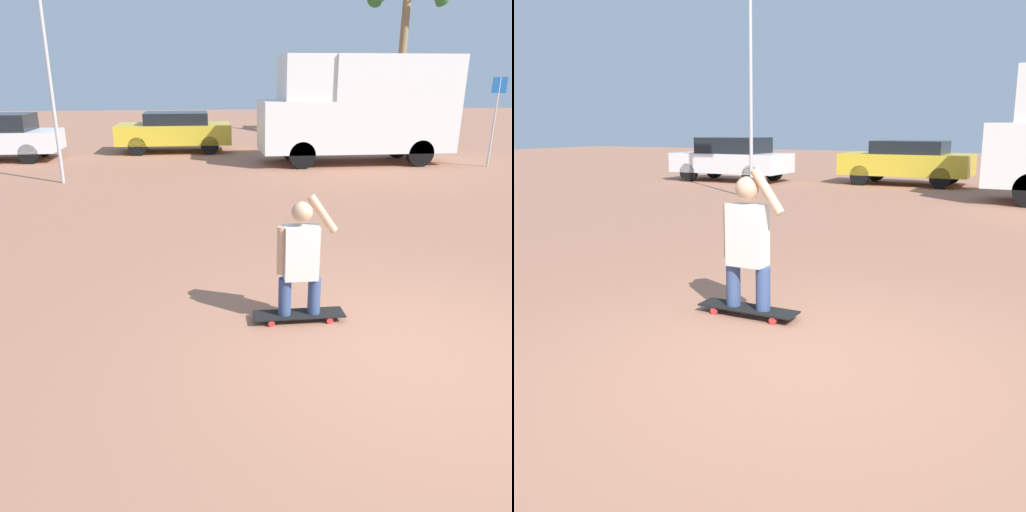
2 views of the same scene
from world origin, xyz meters
The scene contains 7 objects.
ground_plane centered at (0.00, 0.00, 0.00)m, with size 80.00×80.00×0.00m, color #A36B51.
skateboard centered at (-0.99, 0.86, 0.07)m, with size 1.01×0.26×0.09m.
person_skateboarder centered at (-0.99, 0.86, 0.78)m, with size 0.64×0.22×1.35m.
camper_van centered at (2.94, 11.48, 1.72)m, with size 5.87×2.09×3.19m.
parked_car_yellow centered at (-2.88, 14.64, 0.75)m, with size 4.03×1.91×1.39m.
flagpole centered at (-5.47, 9.15, 3.58)m, with size 0.94×0.12×6.28m.
street_sign centered at (6.68, 10.29, 1.64)m, with size 0.44×0.06×2.57m.
Camera 1 is at (-2.02, -4.05, 2.55)m, focal length 35.00 mm.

